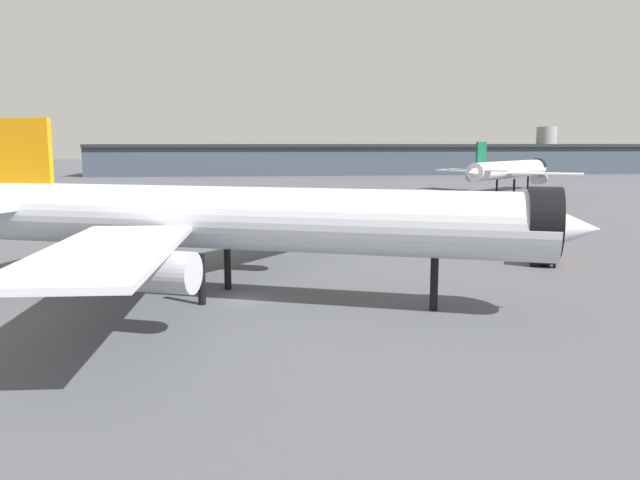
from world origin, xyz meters
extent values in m
plane|color=#4C4F54|center=(0.00, 0.00, 0.00)|extent=(900.00, 900.00, 0.00)
cylinder|color=silver|center=(0.05, 0.71, 6.85)|extent=(49.33, 19.69, 5.27)
cone|color=silver|center=(23.94, -6.61, 6.85)|extent=(7.05, 6.63, 5.16)
cylinder|color=black|center=(22.93, -6.31, 7.24)|extent=(3.83, 5.78, 5.32)
cube|color=silver|center=(0.44, 15.11, 6.19)|extent=(19.46, 23.01, 0.42)
cylinder|color=#B7BAC1|center=(0.79, 12.18, 4.45)|extent=(7.54, 4.82, 2.90)
cube|color=silver|center=(-7.70, -11.43, 6.19)|extent=(8.37, 22.62, 0.42)
cylinder|color=#B7BAC1|center=(-5.77, -9.20, 4.45)|extent=(7.54, 4.82, 2.90)
cube|color=orange|center=(-20.02, 6.87, 11.06)|extent=(5.89, 2.26, 8.43)
cube|color=silver|center=(-19.27, 12.72, 7.38)|extent=(6.94, 9.92, 0.32)
cylinder|color=black|center=(15.34, -3.98, 2.11)|extent=(0.63, 0.63, 4.21)
cylinder|color=black|center=(-1.53, 4.09, 2.11)|extent=(0.63, 0.63, 4.21)
cylinder|color=black|center=(-3.15, -1.20, 2.11)|extent=(0.63, 0.63, 4.21)
cylinder|color=white|center=(62.55, 113.96, 5.91)|extent=(30.22, 31.35, 4.55)
cone|color=white|center=(76.02, 128.06, 5.91)|extent=(6.68, 6.69, 4.46)
cone|color=white|center=(49.08, 99.86, 5.91)|extent=(7.21, 7.26, 4.32)
cylinder|color=black|center=(75.39, 127.40, 6.25)|extent=(4.73, 4.65, 4.59)
cube|color=white|center=(52.47, 119.40, 5.34)|extent=(13.82, 18.41, 0.36)
cylinder|color=#B7BAC1|center=(54.64, 118.62, 3.84)|extent=(5.58, 5.68, 2.50)
cube|color=white|center=(68.45, 104.14, 5.34)|extent=(18.52, 13.23, 0.36)
cylinder|color=#B7BAC1|center=(67.57, 106.27, 3.84)|extent=(5.58, 5.68, 2.50)
cube|color=#0F5138|center=(51.24, 102.11, 9.55)|extent=(3.56, 3.70, 7.27)
cube|color=white|center=(47.34, 104.76, 6.36)|extent=(7.50, 7.39, 0.27)
cube|color=white|center=(54.06, 98.34, 6.36)|extent=(7.50, 7.39, 0.27)
cylinder|color=black|center=(71.17, 122.98, 1.82)|extent=(0.55, 0.55, 3.64)
cylinder|color=black|center=(59.48, 114.20, 1.82)|extent=(0.55, 0.55, 3.64)
cylinder|color=black|center=(62.93, 110.90, 1.82)|extent=(0.55, 0.55, 3.64)
cube|color=#3D4756|center=(42.81, 210.48, 5.53)|extent=(233.82, 37.65, 11.06)
cube|color=#232628|center=(42.81, 210.48, 11.66)|extent=(233.96, 39.93, 1.20)
cylinder|color=#939399|center=(113.55, 214.98, 9.74)|extent=(8.25, 8.25, 19.47)
cube|color=black|center=(31.75, 14.67, 0.62)|extent=(4.28, 5.96, 0.35)
cube|color=red|center=(32.40, 16.19, 1.60)|extent=(2.98, 2.93, 1.60)
cube|color=#1E2D38|center=(32.79, 17.10, 1.92)|extent=(1.81, 0.83, 0.80)
cube|color=red|center=(31.36, 13.76, 1.90)|extent=(3.41, 3.94, 2.20)
cylinder|color=black|center=(31.45, 16.89, 0.45)|extent=(0.61, 0.94, 0.90)
cylinder|color=black|center=(33.57, 15.99, 0.45)|extent=(0.61, 0.94, 0.90)
cylinder|color=black|center=(29.94, 13.36, 0.45)|extent=(0.61, 0.94, 0.90)
cylinder|color=black|center=(32.05, 12.45, 0.45)|extent=(0.61, 0.94, 0.90)
camera|label=1|loc=(3.85, -52.42, 13.16)|focal=35.84mm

